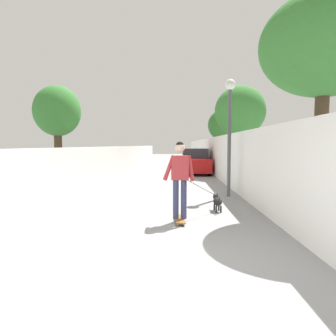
{
  "coord_description": "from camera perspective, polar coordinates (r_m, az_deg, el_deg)",
  "views": [
    {
      "loc": [
        -4.16,
        -0.34,
        1.74
      ],
      "look_at": [
        5.49,
        -0.14,
        1.0
      ],
      "focal_mm": 31.97,
      "sensor_mm": 36.0,
      "label": 1
    }
  ],
  "objects": [
    {
      "name": "person_skateboarder",
      "position": [
        6.69,
        2.28,
        -1.06
      ],
      "size": [
        0.24,
        0.71,
        1.74
      ],
      "color": "#333859",
      "rests_on": "skateboard"
    },
    {
      "name": "wall_left",
      "position": [
        16.48,
        -9.6,
        1.17
      ],
      "size": [
        48.0,
        0.3,
        1.67
      ],
      "primitive_type": "cube",
      "color": "silver",
      "rests_on": "ground"
    },
    {
      "name": "car_near",
      "position": [
        18.46,
        5.08,
        1.18
      ],
      "size": [
        4.04,
        1.8,
        1.54
      ],
      "color": "#B71414",
      "rests_on": "ground"
    },
    {
      "name": "dog",
      "position": [
        8.0,
        9.36,
        -6.23
      ],
      "size": [
        1.44,
        1.14,
        1.06
      ],
      "color": "black",
      "rests_on": "ground"
    },
    {
      "name": "ground_plane",
      "position": [
        18.25,
        0.12,
        -1.09
      ],
      "size": [
        80.0,
        80.0,
        0.0
      ],
      "primitive_type": "plane",
      "color": "gray"
    },
    {
      "name": "tree_right_near",
      "position": [
        23.51,
        10.42,
        8.0
      ],
      "size": [
        2.27,
        2.27,
        4.46
      ],
      "color": "brown",
      "rests_on": "ground"
    },
    {
      "name": "tree_left_distant",
      "position": [
        12.59,
        -20.37,
        9.88
      ],
      "size": [
        1.81,
        1.81,
        4.04
      ],
      "color": "#473523",
      "rests_on": "ground"
    },
    {
      "name": "tree_right_mid",
      "position": [
        8.27,
        27.64,
        19.84
      ],
      "size": [
        2.94,
        2.94,
        5.24
      ],
      "color": "#473523",
      "rests_on": "ground"
    },
    {
      "name": "tree_right_far",
      "position": [
        17.66,
        13.58,
        10.45
      ],
      "size": [
        2.84,
        2.84,
        5.07
      ],
      "color": "brown",
      "rests_on": "ground"
    },
    {
      "name": "fence_right",
      "position": [
        16.35,
        9.64,
        2.08
      ],
      "size": [
        48.0,
        0.3,
        2.2
      ],
      "primitive_type": "cube",
      "color": "white",
      "rests_on": "ground"
    },
    {
      "name": "skateboard",
      "position": [
        6.87,
        2.25,
        -9.72
      ],
      "size": [
        0.81,
        0.24,
        0.08
      ],
      "color": "brown",
      "rests_on": "ground"
    },
    {
      "name": "lamp_post",
      "position": [
        10.34,
        11.68,
        9.73
      ],
      "size": [
        0.36,
        0.36,
        3.92
      ],
      "color": "#4C4C51",
      "rests_on": "ground"
    }
  ]
}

